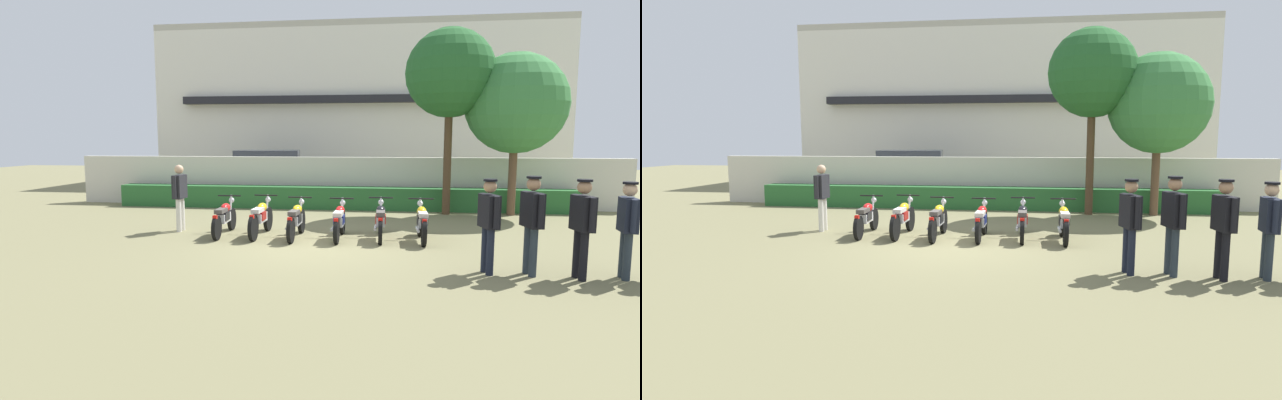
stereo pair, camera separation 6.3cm
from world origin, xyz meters
TOP-DOWN VIEW (x-y plane):
  - ground at (0.00, 0.00)m, footprint 60.00×60.00m
  - building at (0.00, 16.80)m, footprint 20.33×6.50m
  - compound_wall at (0.00, 6.70)m, footprint 19.31×0.30m
  - hedge_row at (0.00, 6.00)m, footprint 15.45×0.70m
  - parked_car at (-3.35, 10.25)m, footprint 4.69×2.52m
  - tree_near_inspector at (3.50, 5.24)m, footprint 2.74×2.74m
  - tree_far_side at (5.50, 5.32)m, footprint 3.08×3.08m
  - motorcycle_in_row_0 at (-2.38, 0.99)m, footprint 0.60×1.93m
  - motorcycle_in_row_1 at (-1.44, 1.00)m, footprint 0.60×1.98m
  - motorcycle_in_row_2 at (-0.53, 0.85)m, footprint 0.60×1.89m
  - motorcycle_in_row_3 at (0.52, 0.88)m, footprint 0.60×1.81m
  - motorcycle_in_row_4 at (1.50, 1.02)m, footprint 0.60×1.91m
  - motorcycle_in_row_5 at (2.46, 0.88)m, footprint 0.60×1.84m
  - inspector_person at (-3.68, 1.35)m, footprint 0.23×0.69m
  - officer_0 at (3.44, -1.87)m, footprint 0.33×0.66m
  - officer_1 at (4.17, -1.87)m, footprint 0.31×0.68m
  - officer_2 at (4.94, -2.03)m, footprint 0.28×0.68m
  - officer_3 at (5.72, -1.90)m, footprint 0.29×0.66m

SIDE VIEW (x-z plane):
  - ground at x=0.00m, z-range 0.00..0.00m
  - hedge_row at x=0.00m, z-range 0.00..0.75m
  - motorcycle_in_row_3 at x=0.52m, z-range -0.03..0.92m
  - motorcycle_in_row_0 at x=-2.38m, z-range -0.03..0.92m
  - motorcycle_in_row_2 at x=-0.53m, z-range -0.03..0.93m
  - motorcycle_in_row_4 at x=1.50m, z-range -0.03..0.93m
  - motorcycle_in_row_5 at x=2.46m, z-range -0.03..0.94m
  - motorcycle_in_row_1 at x=-1.44m, z-range -0.03..0.94m
  - compound_wall at x=0.00m, z-range 0.00..1.74m
  - parked_car at x=-3.35m, z-range -0.01..1.88m
  - officer_3 at x=5.72m, z-range 0.15..1.83m
  - officer_0 at x=3.44m, z-range 0.16..1.86m
  - officer_2 at x=4.94m, z-range 0.16..1.89m
  - inspector_person at x=-3.68m, z-range 0.17..1.89m
  - officer_1 at x=4.17m, z-range 0.17..1.93m
  - tree_far_side at x=5.50m, z-range 0.95..5.96m
  - building at x=0.00m, z-range 0.00..8.07m
  - tree_near_inspector at x=3.50m, z-range 1.49..7.26m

